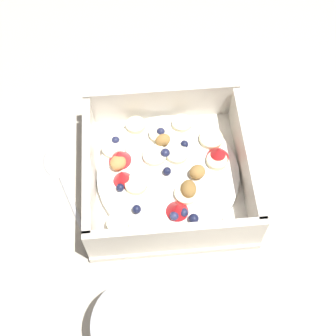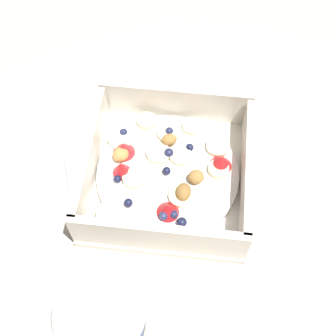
{
  "view_description": "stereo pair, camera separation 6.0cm",
  "coord_description": "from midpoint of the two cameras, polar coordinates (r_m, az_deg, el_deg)",
  "views": [
    {
      "loc": [
        0.04,
        0.3,
        0.55
      ],
      "look_at": [
        0.01,
        -0.0,
        0.03
      ],
      "focal_mm": 50.11,
      "sensor_mm": 36.0,
      "label": 1
    },
    {
      "loc": [
        -0.02,
        0.3,
        0.55
      ],
      "look_at": [
        0.01,
        -0.0,
        0.03
      ],
      "focal_mm": 50.11,
      "sensor_mm": 36.0,
      "label": 2
    }
  ],
  "objects": [
    {
      "name": "ground_plane",
      "position": [
        0.63,
        3.99,
        -1.98
      ],
      "size": [
        2.4,
        2.4,
        0.0
      ],
      "primitive_type": "plane",
      "color": "beige"
    },
    {
      "name": "fruit_bowl",
      "position": [
        0.61,
        2.76,
        -0.63
      ],
      "size": [
        0.21,
        0.21,
        0.07
      ],
      "color": "white",
      "rests_on": "ground"
    },
    {
      "name": "spoon",
      "position": [
        0.65,
        -9.78,
        0.78
      ],
      "size": [
        0.08,
        0.17,
        0.01
      ],
      "color": "silver",
      "rests_on": "ground"
    },
    {
      "name": "yogurt_cup",
      "position": [
        0.53,
        -4.52,
        -18.36
      ],
      "size": [
        0.09,
        0.09,
        0.07
      ],
      "color": "beige",
      "rests_on": "ground"
    }
  ]
}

